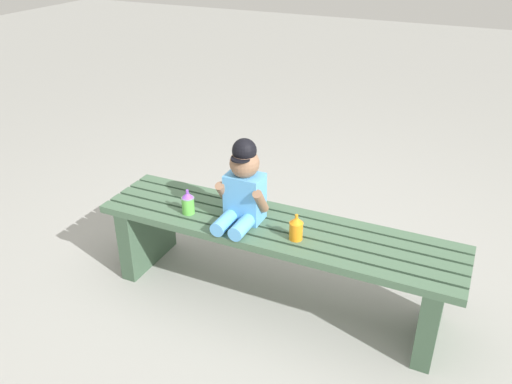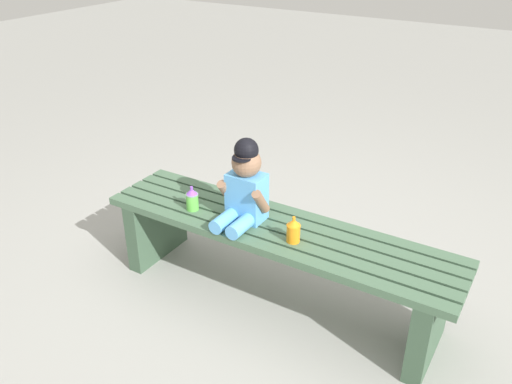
% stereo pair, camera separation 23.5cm
% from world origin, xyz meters
% --- Properties ---
extents(ground_plane, '(16.00, 16.00, 0.00)m').
position_xyz_m(ground_plane, '(0.00, 0.00, 0.00)').
color(ground_plane, '#999993').
extents(park_bench, '(1.72, 0.40, 0.42)m').
position_xyz_m(park_bench, '(0.00, -0.00, 0.29)').
color(park_bench, '#47664C').
rests_on(park_bench, ground_plane).
extents(child_figure, '(0.23, 0.27, 0.40)m').
position_xyz_m(child_figure, '(-0.16, -0.02, 0.59)').
color(child_figure, '#59A5E5').
rests_on(child_figure, park_bench).
extents(sippy_cup_left, '(0.06, 0.06, 0.12)m').
position_xyz_m(sippy_cup_left, '(-0.43, -0.07, 0.47)').
color(sippy_cup_left, '#66CC4C').
rests_on(sippy_cup_left, park_bench).
extents(sippy_cup_right, '(0.06, 0.06, 0.12)m').
position_xyz_m(sippy_cup_right, '(0.13, -0.07, 0.47)').
color(sippy_cup_right, orange).
rests_on(sippy_cup_right, park_bench).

